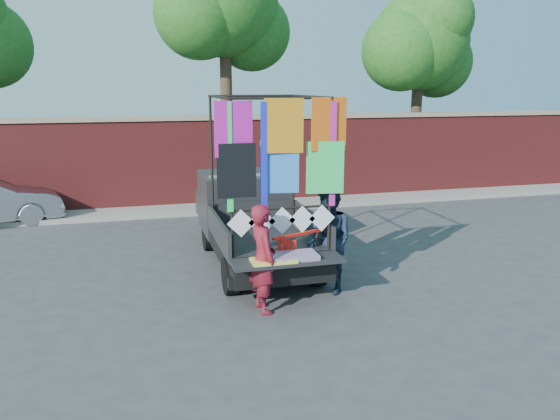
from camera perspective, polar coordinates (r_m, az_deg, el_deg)
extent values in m
plane|color=#38383A|center=(9.57, -2.80, -8.23)|extent=(90.00, 90.00, 0.00)
cube|color=maroon|center=(15.99, -8.29, 4.85)|extent=(30.00, 0.35, 2.50)
cube|color=gray|center=(15.86, -8.45, 9.50)|extent=(30.00, 0.45, 0.12)
cube|color=gray|center=(15.51, -7.83, 0.15)|extent=(30.00, 1.20, 0.12)
cylinder|color=#38281C|center=(17.18, -5.59, 10.43)|extent=(0.36, 0.36, 5.46)
sphere|color=#195919|center=(17.34, -5.83, 20.78)|extent=(3.20, 3.20, 3.20)
sphere|color=#195919|center=(17.81, -2.99, 18.09)|extent=(2.40, 2.40, 2.40)
sphere|color=#195919|center=(16.88, -8.47, 19.60)|extent=(2.60, 2.60, 2.60)
cylinder|color=#38281C|center=(19.39, 13.98, 9.04)|extent=(0.36, 0.36, 4.55)
sphere|color=#195919|center=(19.41, 14.41, 16.71)|extent=(3.20, 3.20, 3.20)
sphere|color=#195919|center=(20.16, 16.03, 14.61)|extent=(2.40, 2.40, 2.40)
sphere|color=#195919|center=(18.74, 12.60, 15.95)|extent=(2.60, 2.60, 2.60)
sphere|color=#195919|center=(19.10, 16.28, 18.64)|extent=(2.20, 2.20, 2.20)
cylinder|color=black|center=(11.76, -7.47, -2.62)|extent=(0.22, 0.65, 0.65)
cylinder|color=black|center=(9.27, -5.21, -6.84)|extent=(0.22, 0.65, 0.65)
cylinder|color=black|center=(12.05, -0.27, -2.13)|extent=(0.22, 0.65, 0.65)
cylinder|color=black|center=(9.63, 3.81, -6.05)|extent=(0.22, 0.65, 0.65)
cube|color=black|center=(10.55, -2.36, -3.40)|extent=(1.66, 4.11, 0.29)
cube|color=black|center=(9.79, -1.41, -3.02)|extent=(1.76, 2.25, 0.10)
cube|color=black|center=(9.57, -6.43, -2.13)|extent=(0.06, 2.25, 0.44)
cube|color=black|center=(9.96, 3.39, -1.47)|extent=(0.06, 2.25, 0.44)
cube|color=black|center=(10.78, -2.82, -0.36)|extent=(1.76, 0.06, 0.44)
cube|color=black|center=(11.67, -3.83, 0.90)|extent=(1.76, 1.56, 1.22)
cube|color=#8C9EAD|center=(11.17, -3.41, 2.41)|extent=(1.56, 0.06, 0.54)
cube|color=#8C9EAD|center=(12.34, -4.52, 2.47)|extent=(1.56, 0.10, 0.68)
cube|color=black|center=(12.76, -4.77, 0.79)|extent=(1.71, 0.88, 0.54)
cube|color=black|center=(8.52, 0.80, -5.32)|extent=(1.76, 0.54, 0.06)
cube|color=black|center=(8.84, 0.38, -7.17)|extent=(1.81, 0.15, 0.18)
cylinder|color=black|center=(8.36, -5.12, 3.13)|extent=(0.05, 0.05, 2.45)
cylinder|color=black|center=(10.37, -7.14, 4.97)|extent=(0.05, 0.05, 2.45)
cylinder|color=black|center=(8.78, 5.25, 3.59)|extent=(0.05, 0.05, 2.45)
cylinder|color=black|center=(10.71, 1.42, 5.31)|extent=(0.05, 0.05, 2.45)
cylinder|color=black|center=(8.42, 0.20, 11.61)|extent=(1.66, 0.04, 0.04)
cylinder|color=black|center=(10.42, -2.87, 11.84)|extent=(1.66, 0.04, 0.04)
cylinder|color=black|center=(9.26, -6.43, 11.65)|extent=(0.04, 2.10, 0.04)
cylinder|color=black|center=(9.64, 3.24, 11.75)|extent=(0.04, 2.10, 0.04)
cylinder|color=black|center=(8.63, 0.19, 0.18)|extent=(1.66, 0.04, 0.04)
cube|color=#F01AC3|center=(8.26, -4.74, 8.49)|extent=(0.61, 0.01, 0.83)
cube|color=#C67917|center=(8.39, 0.30, 8.60)|extent=(0.61, 0.01, 0.83)
cube|color=orange|center=(8.65, 4.97, 8.68)|extent=(0.61, 0.01, 0.83)
cube|color=black|center=(8.30, -4.61, 4.09)|extent=(0.61, 0.01, 0.83)
cube|color=#2D7AD8|center=(8.50, 0.23, 4.34)|extent=(0.61, 0.01, 0.83)
cube|color=#25D25C|center=(8.68, 4.98, 4.47)|extent=(0.61, 0.01, 0.83)
cube|color=#1DEA5B|center=(8.27, -5.32, 5.42)|extent=(0.10, 0.01, 1.66)
cube|color=#CA219A|center=(8.71, 5.57, 5.78)|extent=(0.10, 0.01, 1.66)
cube|color=#1924E8|center=(8.38, -1.68, 5.56)|extent=(0.10, 0.01, 1.66)
cube|color=white|center=(8.50, -4.09, -1.41)|extent=(0.44, 0.01, 0.44)
cube|color=white|center=(8.57, -1.91, -1.27)|extent=(0.44, 0.01, 0.44)
cube|color=white|center=(8.65, 0.24, -1.13)|extent=(0.44, 0.01, 0.44)
cube|color=white|center=(8.74, 2.34, -0.99)|extent=(0.44, 0.01, 0.44)
cube|color=white|center=(8.84, 4.40, -0.85)|extent=(0.44, 0.01, 0.44)
cube|color=#EB3453|center=(8.52, 1.43, -4.83)|extent=(0.73, 0.44, 0.08)
cube|color=#FADF4F|center=(8.38, -0.69, -5.28)|extent=(0.68, 0.39, 0.04)
imported|color=maroon|center=(8.40, -1.81, -5.10)|extent=(0.49, 0.67, 1.70)
imported|color=#152135|center=(9.20, 5.12, -3.14)|extent=(0.95, 1.07, 1.82)
cube|color=red|center=(8.72, 1.83, -2.56)|extent=(0.91, 0.38, 0.04)
cube|color=red|center=(8.70, -0.05, -4.64)|extent=(0.06, 0.02, 0.55)
cube|color=red|center=(8.73, 0.46, -4.72)|extent=(0.06, 0.02, 0.55)
cube|color=red|center=(8.76, 0.97, -4.81)|extent=(0.06, 0.02, 0.55)
cube|color=red|center=(8.78, 1.47, -4.89)|extent=(0.06, 0.02, 0.55)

